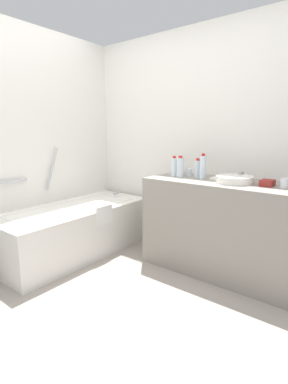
{
  "coord_description": "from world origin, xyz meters",
  "views": [
    {
      "loc": [
        -1.27,
        -1.49,
        1.31
      ],
      "look_at": [
        0.7,
        0.05,
        0.79
      ],
      "focal_mm": 26.89,
      "sensor_mm": 36.0,
      "label": 1
    }
  ],
  "objects_px": {
    "sink_basin": "(234,179)",
    "water_bottle_3": "(174,167)",
    "drinking_glass_0": "(285,183)",
    "drinking_glass_1": "(189,172)",
    "bathtub": "(75,228)",
    "amenity_basket": "(267,183)",
    "sink_faucet": "(242,176)",
    "water_bottle_4": "(197,169)",
    "water_bottle_0": "(203,167)",
    "soap_dish": "(215,178)",
    "water_bottle_2": "(180,167)"
  },
  "relations": [
    {
      "from": "sink_basin",
      "to": "water_bottle_3",
      "type": "height_order",
      "value": "water_bottle_3"
    },
    {
      "from": "sink_basin",
      "to": "drinking_glass_0",
      "type": "distance_m",
      "value": 0.4
    },
    {
      "from": "drinking_glass_1",
      "to": "bathtub",
      "type": "bearing_deg",
      "value": 121.02
    },
    {
      "from": "drinking_glass_1",
      "to": "amenity_basket",
      "type": "height_order",
      "value": "drinking_glass_1"
    },
    {
      "from": "sink_faucet",
      "to": "water_bottle_4",
      "type": "bearing_deg",
      "value": 106.17
    },
    {
      "from": "bathtub",
      "to": "water_bottle_0",
      "type": "relative_size",
      "value": 7.04
    },
    {
      "from": "bathtub",
      "to": "amenity_basket",
      "type": "xyz_separation_m",
      "value": [
        0.57,
        -1.81,
        0.62
      ]
    },
    {
      "from": "bathtub",
      "to": "amenity_basket",
      "type": "distance_m",
      "value": 2.0
    },
    {
      "from": "sink_faucet",
      "to": "soap_dish",
      "type": "height_order",
      "value": "sink_faucet"
    },
    {
      "from": "water_bottle_3",
      "to": "amenity_basket",
      "type": "relative_size",
      "value": 1.46
    },
    {
      "from": "water_bottle_3",
      "to": "drinking_glass_1",
      "type": "relative_size",
      "value": 2.61
    },
    {
      "from": "sink_faucet",
      "to": "water_bottle_2",
      "type": "height_order",
      "value": "water_bottle_2"
    },
    {
      "from": "sink_basin",
      "to": "drinking_glass_1",
      "type": "relative_size",
      "value": 4.1
    },
    {
      "from": "drinking_glass_1",
      "to": "water_bottle_3",
      "type": "bearing_deg",
      "value": 124.68
    },
    {
      "from": "bathtub",
      "to": "sink_basin",
      "type": "distance_m",
      "value": 1.75
    },
    {
      "from": "drinking_glass_1",
      "to": "sink_faucet",
      "type": "bearing_deg",
      "value": -78.61
    },
    {
      "from": "sink_basin",
      "to": "water_bottle_0",
      "type": "bearing_deg",
      "value": 84.67
    },
    {
      "from": "drinking_glass_0",
      "to": "bathtub",
      "type": "bearing_deg",
      "value": 106.01
    },
    {
      "from": "sink_faucet",
      "to": "water_bottle_3",
      "type": "relative_size",
      "value": 0.74
    },
    {
      "from": "drinking_glass_0",
      "to": "soap_dish",
      "type": "relative_size",
      "value": 0.89
    },
    {
      "from": "water_bottle_0",
      "to": "drinking_glass_1",
      "type": "xyz_separation_m",
      "value": [
        0.06,
        0.18,
        -0.07
      ]
    },
    {
      "from": "water_bottle_2",
      "to": "water_bottle_4",
      "type": "distance_m",
      "value": 0.17
    },
    {
      "from": "bathtub",
      "to": "sink_faucet",
      "type": "relative_size",
      "value": 11.16
    },
    {
      "from": "soap_dish",
      "to": "water_bottle_2",
      "type": "bearing_deg",
      "value": 104.47
    },
    {
      "from": "water_bottle_2",
      "to": "drinking_glass_0",
      "type": "relative_size",
      "value": 2.62
    },
    {
      "from": "drinking_glass_1",
      "to": "water_bottle_2",
      "type": "bearing_deg",
      "value": 154.28
    },
    {
      "from": "sink_basin",
      "to": "amenity_basket",
      "type": "height_order",
      "value": "sink_basin"
    },
    {
      "from": "water_bottle_0",
      "to": "drinking_glass_0",
      "type": "relative_size",
      "value": 2.99
    },
    {
      "from": "water_bottle_2",
      "to": "drinking_glass_1",
      "type": "relative_size",
      "value": 2.69
    },
    {
      "from": "water_bottle_3",
      "to": "water_bottle_0",
      "type": "bearing_deg",
      "value": -84.72
    },
    {
      "from": "bathtub",
      "to": "water_bottle_2",
      "type": "xyz_separation_m",
      "value": [
        0.53,
        -1.0,
        0.69
      ]
    },
    {
      "from": "sink_faucet",
      "to": "drinking_glass_1",
      "type": "bearing_deg",
      "value": 101.39
    },
    {
      "from": "water_bottle_3",
      "to": "soap_dish",
      "type": "height_order",
      "value": "water_bottle_3"
    },
    {
      "from": "drinking_glass_0",
      "to": "sink_basin",
      "type": "bearing_deg",
      "value": 92.61
    },
    {
      "from": "water_bottle_3",
      "to": "drinking_glass_1",
      "type": "xyz_separation_m",
      "value": [
        0.08,
        -0.12,
        -0.06
      ]
    },
    {
      "from": "water_bottle_0",
      "to": "water_bottle_3",
      "type": "xyz_separation_m",
      "value": [
        -0.03,
        0.3,
        -0.02
      ]
    },
    {
      "from": "bathtub",
      "to": "sink_basin",
      "type": "height_order",
      "value": "bathtub"
    },
    {
      "from": "water_bottle_3",
      "to": "drinking_glass_0",
      "type": "bearing_deg",
      "value": -89.1
    },
    {
      "from": "water_bottle_4",
      "to": "water_bottle_0",
      "type": "bearing_deg",
      "value": -118.65
    },
    {
      "from": "water_bottle_4",
      "to": "soap_dish",
      "type": "bearing_deg",
      "value": -88.39
    },
    {
      "from": "drinking_glass_0",
      "to": "soap_dish",
      "type": "distance_m",
      "value": 0.62
    },
    {
      "from": "water_bottle_2",
      "to": "drinking_glass_0",
      "type": "bearing_deg",
      "value": -88.41
    },
    {
      "from": "water_bottle_4",
      "to": "water_bottle_3",
      "type": "bearing_deg",
      "value": 107.34
    },
    {
      "from": "water_bottle_0",
      "to": "water_bottle_4",
      "type": "relative_size",
      "value": 1.28
    },
    {
      "from": "water_bottle_0",
      "to": "soap_dish",
      "type": "xyz_separation_m",
      "value": [
        0.05,
        -0.11,
        -0.1
      ]
    },
    {
      "from": "water_bottle_3",
      "to": "amenity_basket",
      "type": "xyz_separation_m",
      "value": [
        0.03,
        -0.89,
        -0.07
      ]
    },
    {
      "from": "water_bottle_0",
      "to": "drinking_glass_1",
      "type": "bearing_deg",
      "value": 72.25
    },
    {
      "from": "sink_basin",
      "to": "soap_dish",
      "type": "distance_m",
      "value": 0.23
    },
    {
      "from": "sink_basin",
      "to": "drinking_glass_1",
      "type": "bearing_deg",
      "value": 80.13
    },
    {
      "from": "drinking_glass_1",
      "to": "soap_dish",
      "type": "distance_m",
      "value": 0.29
    }
  ]
}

